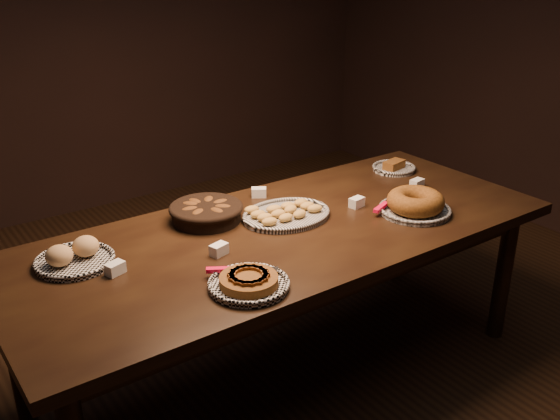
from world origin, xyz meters
TOP-DOWN VIEW (x-y plane):
  - ground at (0.00, 0.00)m, footprint 5.00×5.00m
  - buffet_table at (0.00, 0.00)m, footprint 2.40×1.00m
  - apple_tart_plate at (-0.39, -0.32)m, footprint 0.29×0.31m
  - madeleine_platter at (0.08, 0.10)m, footprint 0.41×0.33m
  - bundt_cake_plate at (0.59, -0.20)m, footprint 0.36×0.35m
  - croissant_basket at (-0.23, 0.27)m, footprint 0.35×0.35m
  - bread_roll_plate at (-0.84, 0.21)m, footprint 0.30×0.30m
  - loaf_plate at (0.92, 0.27)m, footprint 0.23×0.23m
  - tent_cards at (0.06, 0.08)m, footprint 1.65×0.49m

SIDE VIEW (x-z plane):
  - ground at x=0.00m, z-range 0.00..0.00m
  - buffet_table at x=0.00m, z-range 0.30..1.05m
  - loaf_plate at x=0.92m, z-range 0.74..0.80m
  - madeleine_platter at x=0.08m, z-range 0.74..0.79m
  - apple_tart_plate at x=-0.39m, z-range 0.74..0.80m
  - tent_cards at x=0.06m, z-range 0.75..0.79m
  - bread_roll_plate at x=-0.84m, z-range 0.73..0.83m
  - bundt_cake_plate at x=0.59m, z-range 0.74..0.84m
  - croissant_basket at x=-0.23m, z-range 0.76..0.84m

